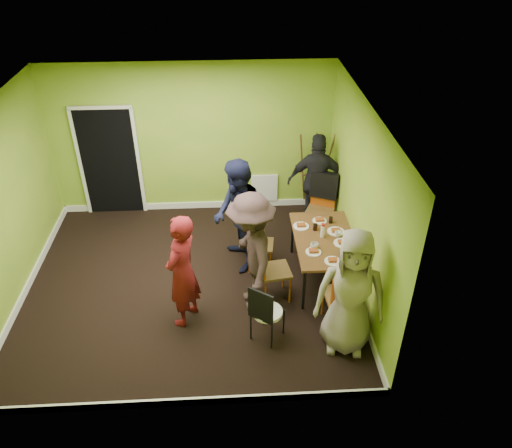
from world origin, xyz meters
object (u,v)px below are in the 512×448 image
at_px(orange_bottle, 317,228).
at_px(person_back_end, 317,182).
at_px(person_left_near, 251,253).
at_px(chair_left_near, 269,266).
at_px(person_front_end, 351,293).
at_px(person_left_far, 238,217).
at_px(chair_back_end, 323,192).
at_px(dining_table, 324,241).
at_px(chair_front_end, 344,294).
at_px(person_standing, 182,271).
at_px(chair_left_far, 256,240).
at_px(easel, 314,173).
at_px(thermos, 323,231).
at_px(blue_bottle, 347,242).
at_px(chair_bentwood, 265,311).

xyz_separation_m(orange_bottle, person_back_end, (0.21, 1.28, 0.09)).
bearing_deg(person_left_near, chair_left_near, 102.64).
xyz_separation_m(orange_bottle, person_front_end, (0.16, -1.64, 0.12)).
bearing_deg(person_left_far, chair_back_end, 107.47).
height_order(chair_back_end, person_back_end, person_back_end).
relative_size(dining_table, person_back_end, 0.85).
distance_m(chair_front_end, orange_bottle, 1.35).
xyz_separation_m(chair_left_near, person_left_far, (-0.42, 0.81, 0.34)).
xyz_separation_m(chair_left_near, person_standing, (-1.20, -0.39, 0.27)).
distance_m(chair_left_far, chair_front_end, 1.80).
bearing_deg(dining_table, person_standing, -159.05).
relative_size(chair_left_near, person_left_near, 0.57).
relative_size(chair_front_end, person_left_far, 0.59).
height_order(chair_back_end, chair_front_end, chair_back_end).
distance_m(easel, person_left_far, 2.15).
distance_m(dining_table, thermos, 0.17).
bearing_deg(chair_front_end, blue_bottle, 72.68).
bearing_deg(person_standing, thermos, 137.50).
relative_size(chair_front_end, person_front_end, 0.60).
distance_m(orange_bottle, person_left_near, 1.29).
xyz_separation_m(chair_bentwood, thermos, (0.96, 1.31, 0.34)).
height_order(chair_bentwood, orange_bottle, chair_bentwood).
height_order(dining_table, chair_front_end, chair_front_end).
xyz_separation_m(dining_table, blue_bottle, (0.28, -0.25, 0.15)).
bearing_deg(person_left_near, chair_back_end, 135.69).
distance_m(dining_table, chair_left_far, 1.09).
distance_m(thermos, person_left_near, 1.24).
bearing_deg(person_left_far, person_back_end, 115.15).
height_order(blue_bottle, person_front_end, person_front_end).
height_order(chair_bentwood, person_standing, person_standing).
distance_m(chair_front_end, person_left_far, 2.05).
relative_size(dining_table, person_standing, 0.88).
height_order(chair_front_end, person_left_far, person_left_far).
bearing_deg(chair_front_end, chair_bentwood, -175.51).
xyz_separation_m(thermos, person_left_far, (-1.26, 0.35, 0.08)).
bearing_deg(chair_back_end, chair_bentwood, 89.52).
height_order(dining_table, person_standing, person_standing).
bearing_deg(chair_bentwood, blue_bottle, 73.13).
bearing_deg(person_front_end, chair_left_near, 144.19).
xyz_separation_m(chair_bentwood, person_standing, (-1.08, 0.46, 0.34)).
relative_size(chair_back_end, person_front_end, 0.63).
bearing_deg(person_left_far, chair_left_far, 61.49).
xyz_separation_m(chair_bentwood, person_left_near, (-0.14, 0.74, 0.40)).
height_order(chair_back_end, chair_bentwood, chair_back_end).
xyz_separation_m(blue_bottle, person_left_near, (-1.41, -0.26, 0.07)).
bearing_deg(person_left_far, orange_bottle, 68.66).
distance_m(chair_left_far, chair_bentwood, 1.58).
bearing_deg(person_left_near, person_front_end, 45.22).
relative_size(chair_left_far, easel, 0.59).
relative_size(person_standing, person_front_end, 0.94).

